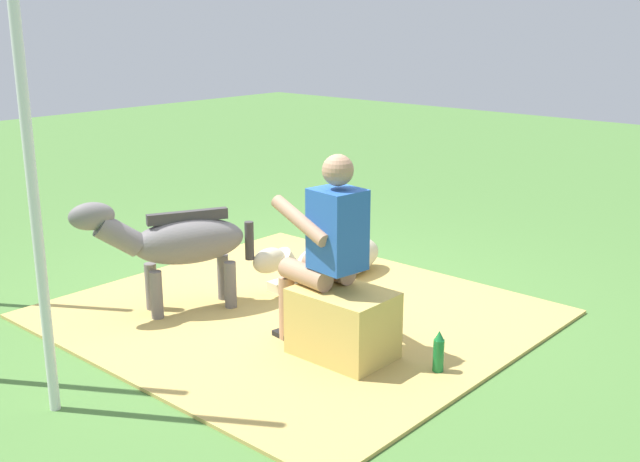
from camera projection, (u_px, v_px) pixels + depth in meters
ground_plane at (294, 301)px, 6.05m from camera, size 24.00×24.00×0.00m
hay_patch at (295, 314)px, 5.77m from camera, size 3.23×2.98×0.02m
hay_bale at (343, 325)px, 4.99m from camera, size 0.63×0.45×0.47m
person_seated at (326, 244)px, 4.97m from camera, size 0.69×0.47×1.35m
pony_standing at (177, 243)px, 5.68m from camera, size 0.76×1.25×0.91m
pony_lying at (330, 260)px, 6.47m from camera, size 0.50×1.35×0.42m
soda_bottle at (439, 353)px, 4.79m from camera, size 0.07×0.07×0.29m
tent_pole_left at (35, 213)px, 4.09m from camera, size 0.06×0.06×2.32m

